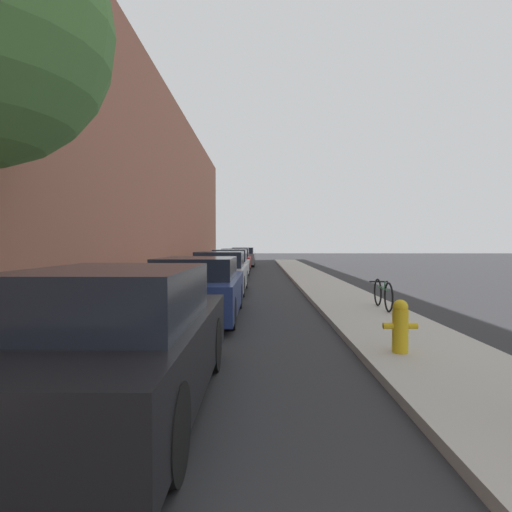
# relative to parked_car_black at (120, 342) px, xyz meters

# --- Properties ---
(ground_plane) EXTENTS (120.00, 120.00, 0.00)m
(ground_plane) POSITION_rel_parked_car_black_xyz_m (0.88, 10.87, -0.67)
(ground_plane) COLOR #28282B
(sidewalk_left) EXTENTS (2.00, 52.00, 0.12)m
(sidewalk_left) POSITION_rel_parked_car_black_xyz_m (-2.02, 10.87, -0.61)
(sidewalk_left) COLOR #ADA89E
(sidewalk_left) RESTS_ON ground
(sidewalk_right) EXTENTS (2.00, 52.00, 0.12)m
(sidewalk_right) POSITION_rel_parked_car_black_xyz_m (3.78, 10.87, -0.61)
(sidewalk_right) COLOR #ADA89E
(sidewalk_right) RESTS_ON ground
(building_facade_left) EXTENTS (0.70, 52.00, 9.07)m
(building_facade_left) POSITION_rel_parked_car_black_xyz_m (-3.37, 10.87, 3.86)
(building_facade_left) COLOR #9E604C
(building_facade_left) RESTS_ON ground
(parked_car_black) EXTENTS (1.69, 4.03, 1.40)m
(parked_car_black) POSITION_rel_parked_car_black_xyz_m (0.00, 0.00, 0.00)
(parked_car_black) COLOR black
(parked_car_black) RESTS_ON ground
(parked_car_navy) EXTENTS (1.80, 4.25, 1.34)m
(parked_car_navy) POSITION_rel_parked_car_black_xyz_m (-0.00, 5.16, -0.03)
(parked_car_navy) COLOR black
(parked_car_navy) RESTS_ON ground
(parked_car_silver) EXTENTS (1.72, 4.27, 1.38)m
(parked_car_silver) POSITION_rel_parked_car_black_xyz_m (0.03, 10.05, -0.01)
(parked_car_silver) COLOR black
(parked_car_silver) RESTS_ON ground
(parked_car_white) EXTENTS (1.74, 4.55, 1.37)m
(parked_car_white) POSITION_rel_parked_car_black_xyz_m (-0.08, 16.17, -0.02)
(parked_car_white) COLOR black
(parked_car_white) RESTS_ON ground
(parked_car_red) EXTENTS (1.78, 4.10, 1.36)m
(parked_car_red) POSITION_rel_parked_car_black_xyz_m (-0.14, 21.41, -0.02)
(parked_car_red) COLOR black
(parked_car_red) RESTS_ON ground
(parked_car_grey) EXTENTS (1.72, 4.43, 1.38)m
(parked_car_grey) POSITION_rel_parked_car_black_xyz_m (0.09, 26.74, 0.00)
(parked_car_grey) COLOR black
(parked_car_grey) RESTS_ON ground
(fire_hydrant) EXTENTS (0.47, 0.22, 0.74)m
(fire_hydrant) POSITION_rel_parked_car_black_xyz_m (3.32, 1.76, -0.17)
(fire_hydrant) COLOR gold
(fire_hydrant) RESTS_ON sidewalk_right
(bicycle) EXTENTS (0.44, 1.63, 0.67)m
(bicycle) POSITION_rel_parked_car_black_xyz_m (4.23, 5.69, -0.21)
(bicycle) COLOR black
(bicycle) RESTS_ON sidewalk_right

